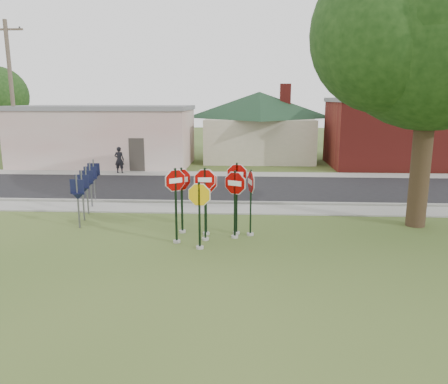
# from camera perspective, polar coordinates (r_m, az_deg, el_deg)

# --- Properties ---
(ground) EXTENTS (120.00, 120.00, 0.00)m
(ground) POSITION_cam_1_polar(r_m,az_deg,el_deg) (13.57, -2.06, -8.09)
(ground) COLOR #364D1D
(ground) RESTS_ON ground
(sidewalk_near) EXTENTS (60.00, 1.60, 0.06)m
(sidewalk_near) POSITION_cam_1_polar(r_m,az_deg,el_deg) (18.80, -0.54, -2.22)
(sidewalk_near) COLOR gray
(sidewalk_near) RESTS_ON ground
(road) EXTENTS (60.00, 7.00, 0.04)m
(road) POSITION_cam_1_polar(r_m,az_deg,el_deg) (23.18, 0.18, 0.51)
(road) COLOR black
(road) RESTS_ON ground
(sidewalk_far) EXTENTS (60.00, 1.60, 0.06)m
(sidewalk_far) POSITION_cam_1_polar(r_m,az_deg,el_deg) (27.40, 0.65, 2.34)
(sidewalk_far) COLOR gray
(sidewalk_far) RESTS_ON ground
(curb) EXTENTS (60.00, 0.20, 0.14)m
(curb) POSITION_cam_1_polar(r_m,az_deg,el_deg) (19.76, -0.35, -1.39)
(curb) COLOR gray
(curb) RESTS_ON ground
(stop_sign_center) EXTENTS (0.97, 0.24, 2.56)m
(stop_sign_center) POSITION_cam_1_polar(r_m,az_deg,el_deg) (14.44, -2.50, -0.37)
(stop_sign_center) COLOR gray
(stop_sign_center) RESTS_ON ground
(stop_sign_yellow) EXTENTS (0.99, 0.24, 2.26)m
(stop_sign_yellow) POSITION_cam_1_polar(r_m,az_deg,el_deg) (13.66, -3.23, -2.03)
(stop_sign_yellow) COLOR gray
(stop_sign_yellow) RESTS_ON ground
(stop_sign_left) EXTENTS (0.80, 0.62, 2.60)m
(stop_sign_left) POSITION_cam_1_polar(r_m,az_deg,el_deg) (14.25, -6.33, -0.46)
(stop_sign_left) COLOR gray
(stop_sign_left) RESTS_ON ground
(stop_sign_right) EXTENTS (0.98, 0.48, 2.45)m
(stop_sign_right) POSITION_cam_1_polar(r_m,az_deg,el_deg) (14.68, 1.44, -0.39)
(stop_sign_right) COLOR gray
(stop_sign_right) RESTS_ON ground
(stop_sign_back_right) EXTENTS (0.97, 0.24, 2.63)m
(stop_sign_back_right) POSITION_cam_1_polar(r_m,az_deg,el_deg) (15.09, 1.68, 0.36)
(stop_sign_back_right) COLOR gray
(stop_sign_back_right) RESTS_ON ground
(stop_sign_back_left) EXTENTS (1.08, 0.49, 2.47)m
(stop_sign_back_left) POSITION_cam_1_polar(r_m,az_deg,el_deg) (15.05, -2.39, 0.02)
(stop_sign_back_left) COLOR gray
(stop_sign_back_left) RESTS_ON ground
(stop_sign_far_right) EXTENTS (0.27, 1.03, 2.43)m
(stop_sign_far_right) POSITION_cam_1_polar(r_m,az_deg,el_deg) (14.98, 3.52, -0.21)
(stop_sign_far_right) COLOR gray
(stop_sign_far_right) RESTS_ON ground
(stop_sign_far_left) EXTENTS (0.79, 0.76, 2.45)m
(stop_sign_far_left) POSITION_cam_1_polar(r_m,az_deg,el_deg) (15.34, -5.55, 0.12)
(stop_sign_far_left) COLOR gray
(stop_sign_far_left) RESTS_ON ground
(route_sign_row) EXTENTS (1.43, 4.63, 2.00)m
(route_sign_row) POSITION_cam_1_polar(r_m,az_deg,el_deg) (18.72, -17.49, 0.90)
(route_sign_row) COLOR #59595E
(route_sign_row) RESTS_ON ground
(building_stucco) EXTENTS (12.20, 6.20, 4.20)m
(building_stucco) POSITION_cam_1_polar(r_m,az_deg,el_deg) (32.42, -15.26, 7.21)
(building_stucco) COLOR beige
(building_stucco) RESTS_ON ground
(building_house) EXTENTS (11.60, 11.60, 6.20)m
(building_house) POSITION_cam_1_polar(r_m,az_deg,el_deg) (34.70, 4.60, 10.36)
(building_house) COLOR #BFB298
(building_house) RESTS_ON ground
(building_brick) EXTENTS (10.20, 6.20, 4.75)m
(building_brick) POSITION_cam_1_polar(r_m,az_deg,el_deg) (33.08, 22.44, 7.26)
(building_brick) COLOR maroon
(building_brick) RESTS_ON ground
(oak_tree) EXTENTS (10.75, 10.15, 10.69)m
(oak_tree) POSITION_cam_1_polar(r_m,az_deg,el_deg) (17.53, 25.72, 18.91)
(oak_tree) COLOR black
(oak_tree) RESTS_ON ground
(utility_pole_near) EXTENTS (2.20, 0.26, 9.50)m
(utility_pole_near) POSITION_cam_1_polar(r_m,az_deg,el_deg) (31.75, -25.95, 11.44)
(utility_pole_near) COLOR #483E30
(utility_pole_near) RESTS_ON ground
(pedestrian) EXTENTS (0.62, 0.42, 1.67)m
(pedestrian) POSITION_cam_1_polar(r_m,az_deg,el_deg) (28.38, -13.52, 4.10)
(pedestrian) COLOR black
(pedestrian) RESTS_ON sidewalk_far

